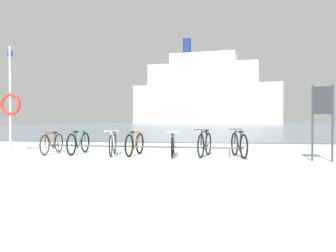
% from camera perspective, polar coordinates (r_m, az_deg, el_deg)
% --- Properties ---
extents(ground, '(80.00, 132.00, 0.08)m').
position_cam_1_polar(ground, '(60.57, 6.65, -0.08)').
color(ground, silver).
extents(bike_rack, '(6.23, 0.35, 0.31)m').
position_cam_1_polar(bike_rack, '(10.79, -4.76, -3.51)').
color(bike_rack, '#4C5156').
rests_on(bike_rack, ground).
extents(bicycle_0, '(0.46, 1.70, 0.77)m').
position_cam_1_polar(bicycle_0, '(11.92, -18.94, -2.75)').
color(bicycle_0, black).
rests_on(bicycle_0, ground).
extents(bicycle_1, '(0.46, 1.79, 0.81)m').
position_cam_1_polar(bicycle_1, '(11.64, -14.80, -2.74)').
color(bicycle_1, black).
rests_on(bicycle_1, ground).
extents(bicycle_2, '(0.48, 1.69, 0.80)m').
position_cam_1_polar(bicycle_2, '(10.94, -9.26, -2.99)').
color(bicycle_2, black).
rests_on(bicycle_2, ground).
extents(bicycle_3, '(0.46, 1.69, 0.81)m').
position_cam_1_polar(bicycle_3, '(10.81, -5.62, -3.00)').
color(bicycle_3, black).
rests_on(bicycle_3, ground).
extents(bicycle_4, '(0.46, 1.73, 0.75)m').
position_cam_1_polar(bicycle_4, '(10.49, 0.80, -3.26)').
color(bicycle_4, black).
rests_on(bicycle_4, ground).
extents(bicycle_5, '(0.51, 1.67, 0.85)m').
position_cam_1_polar(bicycle_5, '(10.49, 6.21, -3.05)').
color(bicycle_5, black).
rests_on(bicycle_5, ground).
extents(bicycle_6, '(0.52, 1.67, 0.85)m').
position_cam_1_polar(bicycle_6, '(10.46, 11.86, -3.08)').
color(bicycle_6, black).
rests_on(bicycle_6, ground).
extents(info_sign, '(0.54, 0.20, 2.09)m').
position_cam_1_polar(info_sign, '(10.09, 24.57, 2.61)').
color(info_sign, '#33383D').
rests_on(info_sign, ground).
extents(rescue_post, '(0.81, 0.12, 3.74)m').
position_cam_1_polar(rescue_post, '(13.34, -25.02, 3.67)').
color(rescue_post, silver).
rests_on(rescue_post, ground).
extents(ferry_ship, '(41.21, 18.45, 24.24)m').
position_cam_1_polar(ferry_ship, '(96.09, 6.48, 5.21)').
color(ferry_ship, white).
rests_on(ferry_ship, ground).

